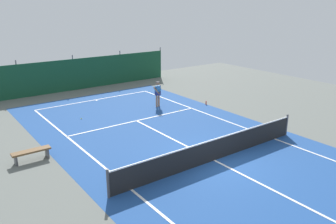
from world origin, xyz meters
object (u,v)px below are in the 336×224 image
object	(u,v)px
tennis_ball_near_player	(81,119)
courtside_bench	(31,153)
parked_car	(25,78)
tennis_player	(158,92)
tennis_ball_midcourt	(180,110)
water_bottle	(206,103)
tennis_net	(215,149)

from	to	relation	value
tennis_ball_near_player	courtside_bench	world-z (taller)	courtside_bench
courtside_bench	parked_car	bearing A→B (deg)	76.17
tennis_player	tennis_ball_midcourt	distance (m)	1.91
tennis_ball_midcourt	courtside_bench	bearing A→B (deg)	-168.90
tennis_ball_midcourt	parked_car	xyz separation A→B (m)	(-6.16, 11.76, 0.81)
parked_car	water_bottle	distance (m)	14.44
tennis_player	water_bottle	bearing A→B (deg)	140.28
tennis_player	tennis_ball_near_player	world-z (taller)	tennis_player
tennis_net	water_bottle	size ratio (longest dim) A/B	42.17
parked_car	tennis_ball_midcourt	bearing A→B (deg)	-67.95
tennis_net	courtside_bench	xyz separation A→B (m)	(-6.31, 4.59, -0.14)
tennis_net	parked_car	bearing A→B (deg)	99.21
parked_car	water_bottle	size ratio (longest dim) A/B	18.15
water_bottle	parked_car	bearing A→B (deg)	125.66
tennis_net	tennis_ball_near_player	world-z (taller)	tennis_net
tennis_ball_near_player	courtside_bench	distance (m)	5.57
tennis_player	parked_car	xyz separation A→B (m)	(-5.56, 10.21, -0.12)
tennis_net	tennis_ball_midcourt	xyz separation A→B (m)	(3.21, 6.46, -0.48)
tennis_player	parked_car	size ratio (longest dim) A/B	0.38
tennis_ball_midcourt	water_bottle	size ratio (longest dim) A/B	0.28
tennis_ball_midcourt	parked_car	size ratio (longest dim) A/B	0.02
tennis_ball_midcourt	courtside_bench	world-z (taller)	courtside_bench
water_bottle	tennis_player	bearing A→B (deg)	152.06
tennis_player	tennis_ball_midcourt	xyz separation A→B (m)	(0.60, -1.55, -0.93)
parked_car	courtside_bench	xyz separation A→B (m)	(-3.35, -13.63, -0.46)
parked_car	courtside_bench	world-z (taller)	parked_car
tennis_player	water_bottle	size ratio (longest dim) A/B	6.83
tennis_net	tennis_player	world-z (taller)	tennis_player
tennis_ball_near_player	parked_car	xyz separation A→B (m)	(-0.52, 9.65, 0.81)
tennis_net	tennis_ball_midcourt	distance (m)	7.22
tennis_ball_midcourt	parked_car	distance (m)	13.30
tennis_net	courtside_bench	bearing A→B (deg)	143.96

